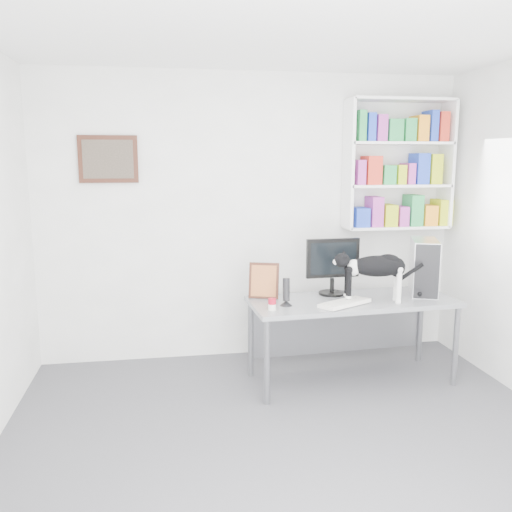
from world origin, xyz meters
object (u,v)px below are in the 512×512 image
(pc_tower, at_px, (424,266))
(leaning_print, at_px, (264,280))
(monitor, at_px, (332,266))
(speaker, at_px, (286,291))
(cat, at_px, (375,278))
(keyboard, at_px, (345,303))
(soup_can, at_px, (272,304))
(desk, at_px, (351,340))
(bookshelf, at_px, (398,165))

(pc_tower, height_order, leaning_print, pc_tower)
(pc_tower, bearing_deg, monitor, -164.65)
(speaker, xyz_separation_m, leaning_print, (-0.13, 0.27, 0.04))
(cat, bearing_deg, leaning_print, 170.06)
(pc_tower, distance_m, leaning_print, 1.43)
(cat, bearing_deg, monitor, 138.30)
(keyboard, xyz_separation_m, speaker, (-0.47, 0.07, 0.10))
(soup_can, xyz_separation_m, cat, (0.88, 0.09, 0.16))
(pc_tower, bearing_deg, desk, -149.39)
(cat, bearing_deg, pc_tower, 32.13)
(monitor, bearing_deg, bookshelf, 28.95)
(keyboard, height_order, leaning_print, leaning_print)
(pc_tower, distance_m, cat, 0.60)
(soup_can, bearing_deg, bookshelf, 32.27)
(desk, height_order, soup_can, soup_can)
(desk, height_order, keyboard, keyboard)
(pc_tower, bearing_deg, keyboard, -140.18)
(bookshelf, bearing_deg, monitor, -148.48)
(keyboard, height_order, soup_can, soup_can)
(leaning_print, height_order, cat, cat)
(bookshelf, relative_size, desk, 0.71)
(soup_can, bearing_deg, monitor, 33.20)
(bookshelf, distance_m, pc_tower, 1.05)
(keyboard, relative_size, speaker, 1.92)
(pc_tower, bearing_deg, leaning_print, -161.30)
(bookshelf, distance_m, cat, 1.32)
(pc_tower, relative_size, leaning_print, 1.51)
(keyboard, bearing_deg, leaning_print, 122.87)
(soup_can, distance_m, cat, 0.90)
(bookshelf, xyz_separation_m, speaker, (-1.27, -0.78, -1.01))
(speaker, xyz_separation_m, soup_can, (-0.14, -0.11, -0.07))
(leaning_print, distance_m, cat, 0.93)
(cat, bearing_deg, keyboard, -162.60)
(speaker, relative_size, cat, 0.35)
(keyboard, bearing_deg, bookshelf, 18.57)
(desk, distance_m, soup_can, 0.87)
(speaker, height_order, soup_can, speaker)
(monitor, xyz_separation_m, pc_tower, (0.82, -0.08, -0.01))
(desk, distance_m, cat, 0.60)
(leaning_print, bearing_deg, monitor, 20.77)
(desk, relative_size, monitor, 3.43)
(speaker, height_order, cat, cat)
(leaning_print, distance_m, soup_can, 0.39)
(desk, xyz_separation_m, keyboard, (-0.13, -0.16, 0.38))
(bookshelf, bearing_deg, speaker, -148.44)
(desk, bearing_deg, keyboard, -131.10)
(cat, bearing_deg, bookshelf, 65.47)
(leaning_print, bearing_deg, speaker, -45.15)
(desk, distance_m, speaker, 0.78)
(monitor, distance_m, pc_tower, 0.82)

